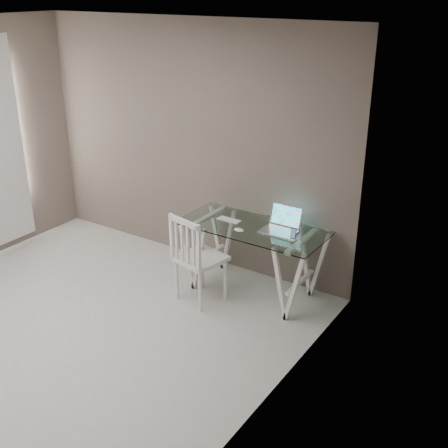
{
  "coord_description": "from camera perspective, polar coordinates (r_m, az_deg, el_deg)",
  "views": [
    {
      "loc": [
        3.65,
        -2.63,
        3.01
      ],
      "look_at": [
        0.9,
        1.55,
        0.85
      ],
      "focal_mm": 45.0,
      "sensor_mm": 36.0,
      "label": 1
    }
  ],
  "objects": [
    {
      "name": "chair",
      "position": [
        5.57,
        -2.99,
        -3.21
      ],
      "size": [
        0.51,
        0.51,
        0.95
      ],
      "rotation": [
        0.0,
        0.0,
        -0.2
      ],
      "color": "white",
      "rests_on": "ground"
    },
    {
      "name": "phone_dock",
      "position": [
        5.39,
        7.02,
        -1.31
      ],
      "size": [
        0.06,
        0.06,
        0.12
      ],
      "color": "white",
      "rests_on": "desk"
    },
    {
      "name": "keyboard",
      "position": [
        5.8,
        0.51,
        0.41
      ],
      "size": [
        0.27,
        0.11,
        0.01
      ],
      "primitive_type": "cube",
      "color": "silver",
      "rests_on": "desk"
    },
    {
      "name": "room",
      "position": [
        4.75,
        -20.47,
        6.04
      ],
      "size": [
        4.5,
        4.52,
        2.71
      ],
      "color": "#B8B5B0",
      "rests_on": "ground"
    },
    {
      "name": "desk",
      "position": [
        5.81,
        2.87,
        -3.57
      ],
      "size": [
        1.5,
        0.7,
        0.75
      ],
      "color": "silver",
      "rests_on": "ground"
    },
    {
      "name": "mouse",
      "position": [
        5.53,
        1.52,
        -0.62
      ],
      "size": [
        0.11,
        0.06,
        0.03
      ],
      "primitive_type": "ellipsoid",
      "color": "white",
      "rests_on": "desk"
    },
    {
      "name": "laptop",
      "position": [
        5.58,
        5.9,
        -0.08
      ],
      "size": [
        0.34,
        0.31,
        0.24
      ],
      "color": "silver",
      "rests_on": "desk"
    }
  ]
}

